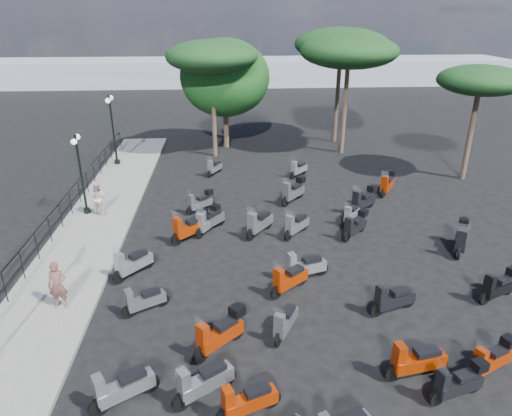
{
  "coord_description": "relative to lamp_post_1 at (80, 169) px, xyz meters",
  "views": [
    {
      "loc": [
        -0.74,
        -14.63,
        8.72
      ],
      "look_at": [
        0.45,
        2.55,
        1.2
      ],
      "focal_mm": 32.0,
      "sensor_mm": 36.0,
      "label": 1
    }
  ],
  "objects": [
    {
      "name": "sidewalk",
      "position": [
        0.65,
        -1.93,
        -2.18
      ],
      "size": [
        3.0,
        30.0,
        0.15
      ],
      "primitive_type": "cube",
      "color": "slate",
      "rests_on": "ground"
    },
    {
      "name": "lamp_post_2",
      "position": [
        -0.15,
        7.29,
        0.24
      ],
      "size": [
        0.33,
        1.21,
        4.11
      ],
      "rotation": [
        0.0,
        0.0,
        0.05
      ],
      "color": "black",
      "rests_on": "sidewalk"
    },
    {
      "name": "scooter_19",
      "position": [
        11.85,
        -11.56,
        -1.77
      ],
      "size": [
        1.55,
        0.71,
        1.27
      ],
      "rotation": [
        0.0,
        0.0,
        1.87
      ],
      "color": "black",
      "rests_on": "ground"
    },
    {
      "name": "scooter_8",
      "position": [
        8.4,
        -6.74,
        -1.77
      ],
      "size": [
        1.42,
        1.18,
        1.38
      ],
      "rotation": [
        0.0,
        0.0,
        2.25
      ],
      "color": "black",
      "rests_on": "ground"
    },
    {
      "name": "scooter_28",
      "position": [
        11.69,
        -2.88,
        -1.75
      ],
      "size": [
        1.29,
        1.29,
        1.33
      ],
      "rotation": [
        0.0,
        0.0,
        2.36
      ],
      "color": "black",
      "rests_on": "ground"
    },
    {
      "name": "scooter_5",
      "position": [
        5.16,
        0.15,
        -1.79
      ],
      "size": [
        1.27,
        1.12,
        1.23
      ],
      "rotation": [
        0.0,
        0.0,
        2.28
      ],
      "color": "black",
      "rests_on": "ground"
    },
    {
      "name": "scooter_16",
      "position": [
        9.26,
        -2.63,
        -1.78
      ],
      "size": [
        1.23,
        1.36,
        1.37
      ],
      "rotation": [
        0.0,
        0.0,
        2.41
      ],
      "color": "black",
      "rests_on": "ground"
    },
    {
      "name": "scooter_1",
      "position": [
        6.12,
        -9.42,
        -1.7
      ],
      "size": [
        1.49,
        1.36,
        1.46
      ],
      "rotation": [
        0.0,
        0.0,
        2.3
      ],
      "color": "black",
      "rests_on": "ground"
    },
    {
      "name": "scooter_24",
      "position": [
        13.1,
        -10.82,
        -1.78
      ],
      "size": [
        1.47,
        0.86,
        1.25
      ],
      "rotation": [
        0.0,
        0.0,
        2.01
      ],
      "color": "black",
      "rests_on": "ground"
    },
    {
      "name": "scooter_15",
      "position": [
        7.73,
        -2.41,
        -1.73
      ],
      "size": [
        1.24,
        1.55,
        1.49
      ],
      "rotation": [
        0.0,
        0.0,
        2.49
      ],
      "color": "black",
      "rests_on": "ground"
    },
    {
      "name": "scooter_9",
      "position": [
        4.87,
        -2.67,
        -1.69
      ],
      "size": [
        1.5,
        1.41,
        1.49
      ],
      "rotation": [
        0.0,
        0.0,
        2.32
      ],
      "color": "black",
      "rests_on": "ground"
    },
    {
      "name": "pine_2",
      "position": [
        5.74,
        9.0,
        3.89
      ],
      "size": [
        5.57,
        5.57,
        7.14
      ],
      "color": "#38281E",
      "rests_on": "ground"
    },
    {
      "name": "scooter_14",
      "position": [
        7.99,
        -8.91,
        -1.81
      ],
      "size": [
        0.89,
        1.44,
        1.26
      ],
      "rotation": [
        0.0,
        0.0,
        2.65
      ],
      "color": "black",
      "rests_on": "ground"
    },
    {
      "name": "scooter_3",
      "position": [
        3.02,
        -5.36,
        -1.76
      ],
      "size": [
        1.27,
        1.41,
        1.43
      ],
      "rotation": [
        0.0,
        0.0,
        2.42
      ],
      "color": "black",
      "rests_on": "ground"
    },
    {
      "name": "pine_3",
      "position": [
        19.62,
        3.7,
        3.09
      ],
      "size": [
        4.42,
        4.42,
        6.15
      ],
      "color": "#38281E",
      "rests_on": "ground"
    },
    {
      "name": "pedestrian_far",
      "position": [
        0.62,
        -0.11,
        -1.33
      ],
      "size": [
        0.93,
        0.85,
        1.55
      ],
      "primitive_type": "imported",
      "rotation": [
        0.0,
        0.0,
        2.71
      ],
      "color": "beige",
      "rests_on": "sidewalk"
    },
    {
      "name": "scooter_2",
      "position": [
        3.76,
        -7.54,
        -1.82
      ],
      "size": [
        1.39,
        0.89,
        1.23
      ],
      "rotation": [
        0.0,
        0.0,
        2.09
      ],
      "color": "black",
      "rests_on": "ground"
    },
    {
      "name": "scooter_4",
      "position": [
        5.67,
        -1.94,
        -1.76
      ],
      "size": [
        1.22,
        1.47,
        1.43
      ],
      "rotation": [
        0.0,
        0.0,
        2.46
      ],
      "color": "black",
      "rests_on": "ground"
    },
    {
      "name": "scooter_29",
      "position": [
        14.62,
        1.76,
        -1.72
      ],
      "size": [
        1.17,
        1.56,
        1.42
      ],
      "rotation": [
        0.0,
        0.0,
        2.54
      ],
      "color": "black",
      "rests_on": "ground"
    },
    {
      "name": "scooter_20",
      "position": [
        9.05,
        -5.99,
        -1.76
      ],
      "size": [
        1.73,
        0.8,
        1.42
      ],
      "rotation": [
        0.0,
        0.0,
        1.88
      ],
      "color": "black",
      "rests_on": "ground"
    },
    {
      "name": "scooter_27",
      "position": [
        15.45,
        -4.4,
        -1.69
      ],
      "size": [
        1.1,
        1.69,
        1.48
      ],
      "rotation": [
        0.0,
        0.0,
        2.63
      ],
      "color": "black",
      "rests_on": "ground"
    },
    {
      "name": "scooter_17",
      "position": [
        9.66,
        0.99,
        -1.69
      ],
      "size": [
        1.36,
        1.54,
        1.49
      ],
      "rotation": [
        0.0,
        0.0,
        2.44
      ],
      "color": "black",
      "rests_on": "ground"
    },
    {
      "name": "pine_1",
      "position": [
        14.06,
        9.15,
        4.11
      ],
      "size": [
        6.01,
        6.01,
        7.43
      ],
      "color": "#38281E",
      "rests_on": "ground"
    },
    {
      "name": "scooter_26",
      "position": [
        11.45,
        -8.07,
        -1.78
      ],
      "size": [
        1.65,
        0.79,
        1.36
      ],
      "rotation": [
        0.0,
        0.0,
        1.91
      ],
      "color": "black",
      "rests_on": "ground"
    },
    {
      "name": "broadleaf_tree",
      "position": [
        6.49,
        11.07,
        2.37
      ],
      "size": [
        5.85,
        5.85,
        7.12
      ],
      "color": "#38281E",
      "rests_on": "ground"
    },
    {
      "name": "scooter_10",
      "position": [
        5.58,
        -2.05,
        -1.74
      ],
      "size": [
        1.05,
        1.53,
        1.36
      ],
      "rotation": [
        0.0,
        0.0,
        2.6
      ],
      "color": "black",
      "rests_on": "ground"
    },
    {
      "name": "scooter_7",
      "position": [
        5.72,
        -11.13,
        -1.76
      ],
      "size": [
        1.56,
        1.1,
        1.43
      ],
      "rotation": [
        0.0,
        0.0,
        2.15
      ],
      "color": "black",
      "rests_on": "ground"
    },
    {
      "name": "pine_0",
      "position": [
        14.22,
        11.91,
        4.33
      ],
      "size": [
        6.23,
        6.23,
        7.69
      ],
      "color": "#38281E",
      "rests_on": "ground"
    },
    {
      "name": "woman",
      "position": [
        1.14,
        -7.27,
        -1.32
      ],
      "size": [
        0.58,
        0.39,
        1.57
      ],
      "primitive_type": "imported",
      "rotation": [
        0.0,
        0.0,
        0.03
      ],
      "color": "brown",
      "rests_on": "sidewalk"
    },
    {
      "name": "scooter_25",
      "position": [
        15.13,
        -7.62,
        -1.75
      ],
      "size": [
        1.57,
        0.9,
        1.33
      ],
      "rotation": [
        0.0,
        0.0,
        2.0
      ],
      "color": "black",
      "rests_on": "ground"
    },
    {
      "name": "scooter_18",
      "position": [
        11.11,
        -10.79,
        -1.75
      ],
      "size": [
        1.8,
        0.63,
        1.44
      ],
      "rotation": [
        0.0,
        0.0,
        1.75
      ],
      "color": "black",
      "rests_on": "ground"
    },
    {
      "name": "scooter_21",
      "position": [
        11.86,
        -1.59,
        -1.84
      ],
      "size": [
        0.97,
        1.25,
        1.19
      ],
      "rotation": [
        0.0,
        0.0,
        2.5
      ],
      "color": "black",
      "rests_on": "ground"
    },
    {
      "name": "scooter_11",
      "position": [
        5.74,
        5.3,
        -1.83
      ],
      "size": [
        0.86,
        1.38,
        1.21
      ],
      "rotation": [
        0.0,
        0.0,
        2.64
      ],
      "color": "black",
      "rests_on": "ground"
    },
    {
      "name": "lamp_post_1",
      "position": [
        0.0,
        0.0,
        0.0
      ],
      "size": [
        0.35,
        1.08,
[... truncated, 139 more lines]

